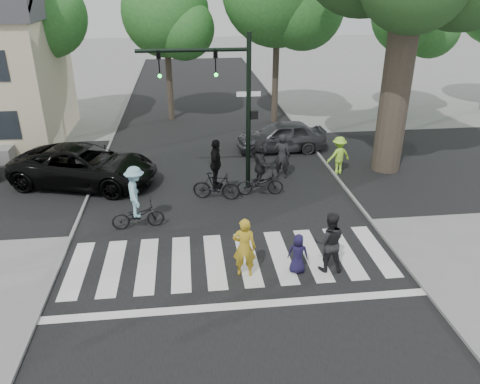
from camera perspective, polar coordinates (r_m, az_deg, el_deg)
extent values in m
plane|color=gray|center=(13.37, -0.63, -10.55)|extent=(120.00, 120.00, 0.00)
cube|color=black|center=(17.68, -2.37, -1.22)|extent=(10.00, 70.00, 0.01)
cube|color=black|center=(20.41, -3.05, 2.43)|extent=(70.00, 10.00, 0.01)
cube|color=gray|center=(18.05, -18.58, -1.84)|extent=(0.10, 70.00, 0.10)
cube|color=gray|center=(18.67, 13.26, -0.27)|extent=(0.10, 70.00, 0.10)
cube|color=silver|center=(14.54, -19.23, -8.89)|extent=(0.55, 3.00, 0.01)
cube|color=silver|center=(14.34, -15.29, -8.81)|extent=(0.55, 3.00, 0.01)
cube|color=silver|center=(14.21, -11.27, -8.70)|extent=(0.55, 3.00, 0.01)
cube|color=silver|center=(14.15, -7.19, -8.53)|extent=(0.55, 3.00, 0.01)
cube|color=silver|center=(14.16, -3.10, -8.33)|extent=(0.55, 3.00, 0.01)
cube|color=silver|center=(14.24, 0.95, -8.08)|extent=(0.55, 3.00, 0.01)
cube|color=silver|center=(14.39, 4.94, -7.80)|extent=(0.55, 3.00, 0.01)
cube|color=silver|center=(14.61, 8.82, -7.49)|extent=(0.55, 3.00, 0.01)
cube|color=silver|center=(14.89, 12.57, -7.16)|extent=(0.55, 3.00, 0.01)
cube|color=silver|center=(15.23, 16.16, -6.81)|extent=(0.55, 3.00, 0.01)
cube|color=silver|center=(12.41, -0.02, -13.69)|extent=(10.00, 0.30, 0.01)
cylinder|color=black|center=(17.86, 1.04, 9.35)|extent=(0.18, 0.18, 6.00)
cylinder|color=black|center=(17.23, -5.80, 16.83)|extent=(4.00, 0.14, 0.14)
imported|color=black|center=(17.33, -2.99, 15.45)|extent=(0.16, 0.20, 1.00)
sphere|color=#19E533|center=(17.28, -2.93, 14.08)|extent=(0.14, 0.14, 0.14)
imported|color=black|center=(17.31, -9.85, 15.13)|extent=(0.16, 0.20, 1.00)
sphere|color=#19E533|center=(17.26, -9.77, 13.76)|extent=(0.14, 0.14, 0.14)
cube|color=black|center=(17.89, 1.75, 9.37)|extent=(0.28, 0.18, 0.30)
cube|color=#FF660C|center=(17.91, 2.10, 9.38)|extent=(0.02, 0.14, 0.20)
cube|color=white|center=(17.67, 1.06, 11.86)|extent=(0.90, 0.04, 0.18)
cylinder|color=brown|center=(20.73, 18.44, 11.70)|extent=(1.20, 1.20, 7.00)
cylinder|color=brown|center=(20.29, 20.69, 19.77)|extent=(1.29, 1.74, 2.93)
cylinder|color=brown|center=(28.07, -23.59, 13.46)|extent=(0.36, 0.36, 6.44)
sphere|color=#2F6D30|center=(26.62, -22.62, 19.17)|extent=(4.06, 4.06, 4.06)
cylinder|color=brown|center=(28.12, -8.66, 14.31)|extent=(0.36, 0.36, 5.60)
sphere|color=#2F6D30|center=(27.74, -9.11, 20.82)|extent=(4.80, 4.80, 4.80)
sphere|color=#2F6D30|center=(27.07, -6.88, 19.15)|extent=(3.36, 3.36, 3.36)
cylinder|color=brown|center=(27.22, 4.39, 15.37)|extent=(0.36, 0.36, 6.72)
sphere|color=#2F6D30|center=(26.29, 7.75, 21.22)|extent=(4.20, 4.20, 4.20)
cylinder|color=brown|center=(30.59, 19.39, 13.93)|extent=(0.36, 0.36, 5.46)
sphere|color=#2F6D30|center=(30.24, 20.26, 19.71)|extent=(4.60, 4.60, 4.60)
sphere|color=#2F6D30|center=(30.10, 22.27, 17.90)|extent=(3.22, 3.22, 3.22)
cube|color=black|center=(23.56, -26.45, 7.28)|extent=(1.00, 0.06, 1.30)
imported|color=gold|center=(13.06, 0.53, -6.78)|extent=(0.73, 0.56, 1.79)
imported|color=#1A163A|center=(13.44, 7.07, -7.48)|extent=(0.66, 0.52, 1.20)
imported|color=black|center=(13.52, 10.81, -5.99)|extent=(0.98, 0.81, 1.83)
imported|color=black|center=(16.06, -12.33, -2.81)|extent=(1.80, 0.80, 0.91)
imported|color=#88BDCB|center=(15.68, -12.62, 0.02)|extent=(0.78, 1.20, 1.75)
imported|color=black|center=(17.71, -2.90, 0.75)|extent=(1.89, 0.94, 1.09)
imported|color=black|center=(17.37, -2.97, 3.42)|extent=(0.72, 1.18, 1.88)
imported|color=black|center=(18.10, 2.47, 1.06)|extent=(1.84, 0.75, 0.95)
imported|color=black|center=(17.76, 2.52, 3.74)|extent=(0.65, 1.71, 1.81)
imported|color=black|center=(19.89, -18.42, 3.03)|extent=(6.32, 4.23, 1.61)
imported|color=#38393E|center=(22.88, 5.01, 6.80)|extent=(4.35, 1.81, 1.47)
imported|color=#A8F139|center=(20.42, 11.93, 4.39)|extent=(1.19, 0.88, 1.65)
imported|color=black|center=(19.60, 5.14, 4.40)|extent=(0.83, 0.71, 1.92)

